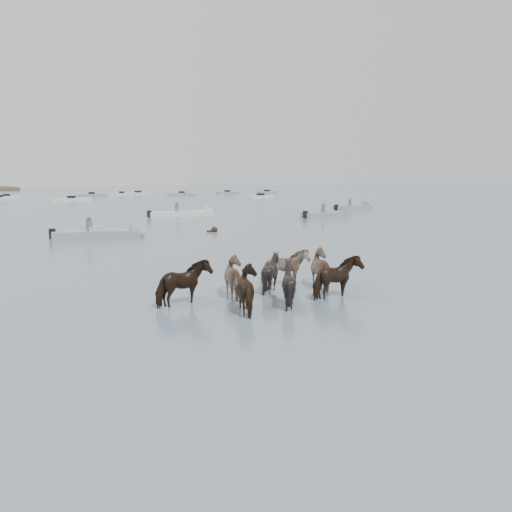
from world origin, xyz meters
TOP-DOWN VIEW (x-y plane):
  - ground at (0.00, 0.00)m, footprint 400.00×400.00m
  - pony_herd at (-1.77, 2.32)m, footprint 6.40×3.59m
  - swimming_pony at (5.34, 19.59)m, footprint 0.72×0.44m
  - motorboat_b at (-1.46, 19.81)m, footprint 5.51×2.99m
  - motorboat_c at (9.80, 32.67)m, footprint 6.59×2.17m
  - motorboat_d at (20.30, 24.78)m, footprint 5.34×1.88m
  - motorboat_e at (29.44, 31.12)m, footprint 5.10×2.01m
  - distant_flotilla at (0.46, 77.17)m, footprint 109.63×29.48m

SIDE VIEW (x-z plane):
  - ground at x=0.00m, z-range 0.00..0.00m
  - swimming_pony at x=5.34m, z-range -0.12..0.32m
  - motorboat_c at x=9.80m, z-range -0.74..1.18m
  - motorboat_b at x=-1.46m, z-range -0.73..1.19m
  - motorboat_d at x=20.30m, z-range -0.73..1.19m
  - motorboat_e at x=29.44m, z-range -0.73..1.19m
  - distant_flotilla at x=0.46m, z-range -0.21..0.72m
  - pony_herd at x=-1.77m, z-range -0.14..1.24m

